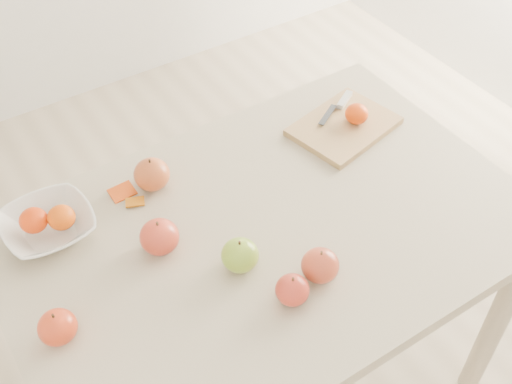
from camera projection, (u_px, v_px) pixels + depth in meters
table at (267, 254)px, 1.54m from camera, size 1.20×0.80×0.75m
cutting_board at (344, 126)px, 1.71m from camera, size 0.30×0.25×0.02m
board_tangerine at (357, 114)px, 1.69m from camera, size 0.06×0.06×0.05m
fruit_bowl at (49, 226)px, 1.44m from camera, size 0.20×0.20×0.05m
bowl_tangerine_near at (34, 220)px, 1.42m from camera, size 0.06×0.06×0.06m
bowl_tangerine_far at (61, 217)px, 1.43m from camera, size 0.06×0.06×0.05m
orange_peel_a at (122, 193)px, 1.55m from camera, size 0.06×0.05×0.01m
orange_peel_b at (135, 202)px, 1.53m from camera, size 0.05×0.05×0.01m
paring_knife at (342, 102)px, 1.76m from camera, size 0.16×0.08×0.01m
apple_green at (240, 255)px, 1.37m from camera, size 0.08×0.08×0.07m
apple_red_c at (320, 265)px, 1.35m from camera, size 0.08×0.08×0.07m
apple_red_b at (159, 237)px, 1.40m from camera, size 0.09×0.09×0.08m
apple_red_d at (58, 327)px, 1.24m from camera, size 0.08×0.08×0.07m
apple_red_e at (292, 290)px, 1.31m from camera, size 0.07×0.07×0.06m
apple_red_a at (152, 174)px, 1.54m from camera, size 0.09×0.09×0.08m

